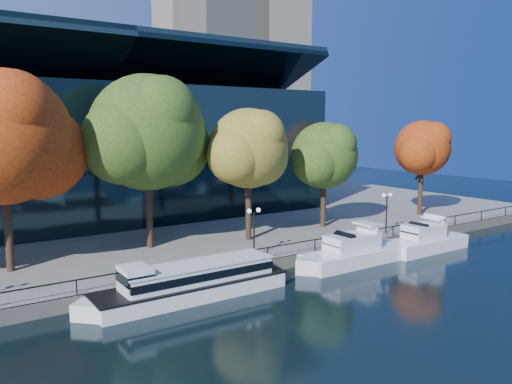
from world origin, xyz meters
TOP-DOWN VIEW (x-y plane):
  - ground at (0.00, 0.00)m, footprint 160.00×160.00m
  - promenade at (0.00, 36.38)m, footprint 90.00×67.08m
  - railing at (0.00, 3.25)m, footprint 88.20×0.08m
  - convention_building at (-4.00, 31.79)m, footprint 50.00×24.57m
  - office_tower at (28.00, 55.00)m, footprint 22.50×22.50m
  - tour_boat at (-8.21, 1.09)m, footprint 14.94×3.33m
  - cruiser_near at (7.07, 0.82)m, footprint 11.72×3.02m
  - cruiser_far at (15.69, 0.22)m, footprint 10.19×2.82m
  - tree_1 at (-17.45, 11.27)m, footprint 12.22×10.02m
  - tree_2 at (-6.08, 12.28)m, footprint 12.47×10.22m
  - tree_3 at (2.70, 9.88)m, footprint 9.24×7.58m
  - tree_4 at (12.64, 10.55)m, footprint 8.77×7.19m
  - tree_5 at (27.12, 9.37)m, footprint 8.15×6.69m
  - lamp_1 at (-0.50, 4.50)m, footprint 1.26×0.36m
  - lamp_2 at (15.41, 4.50)m, footprint 1.26×0.36m

SIDE VIEW (x-z plane):
  - ground at x=0.00m, z-range 0.00..0.00m
  - promenade at x=0.00m, z-range 0.00..1.00m
  - cruiser_near at x=7.07m, z-range -0.64..2.75m
  - cruiser_far at x=15.69m, z-range -0.61..2.72m
  - tour_boat at x=-8.21m, z-range -0.21..2.62m
  - railing at x=0.00m, z-range 1.44..2.43m
  - lamp_1 at x=-0.50m, z-range 1.97..6.00m
  - lamp_2 at x=15.41m, z-range 1.97..6.00m
  - tree_4 at x=12.64m, z-range 2.86..13.92m
  - convention_building at x=-4.00m, z-range -2.21..19.22m
  - tree_5 at x=27.12m, z-range 3.22..14.49m
  - tree_3 at x=2.70m, z-range 3.28..15.58m
  - tree_1 at x=-17.45m, z-range 3.29..18.07m
  - tree_2 at x=-6.08m, z-range 3.33..18.40m
  - office_tower at x=28.00m, z-range 0.07..65.97m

